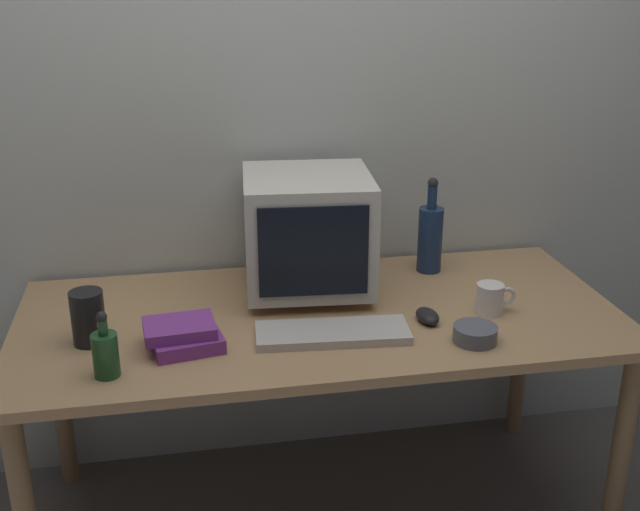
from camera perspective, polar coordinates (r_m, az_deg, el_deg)
The scene contains 11 objects.
back_wall at distance 2.58m, azimuth -1.92°, elevation 10.89°, with size 4.00×0.08×2.50m, color beige.
desk at distance 2.34m, azimuth 0.00°, elevation -5.87°, with size 1.75×0.80×0.72m.
crt_monitor at distance 2.39m, azimuth -0.90°, elevation 1.72°, with size 0.41×0.42×0.37m.
keyboard at distance 2.16m, azimuth 0.92°, elevation -5.64°, with size 0.42×0.15×0.02m, color beige.
computer_mouse at distance 2.27m, azimuth 7.80°, elevation -4.37°, with size 0.06×0.10×0.04m, color black.
bottle_tall at distance 2.59m, azimuth 8.00°, elevation 1.38°, with size 0.08×0.08×0.32m.
bottle_short at distance 2.02m, azimuth -15.32°, elevation -6.80°, with size 0.07×0.07×0.17m.
book_stack at distance 2.13m, azimuth -9.88°, elevation -5.73°, with size 0.22×0.18×0.07m.
mug at distance 2.34m, azimuth 12.28°, elevation -3.07°, with size 0.12×0.08×0.09m.
cd_spindle at distance 2.17m, azimuth 11.19°, elevation -5.60°, with size 0.12×0.12×0.04m, color #595B66.
metal_canister at distance 2.19m, azimuth -16.48°, elevation -4.34°, with size 0.09×0.09×0.15m, color black.
Camera 1 is at (-0.39, -2.05, 1.70)m, focal length 44.08 mm.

